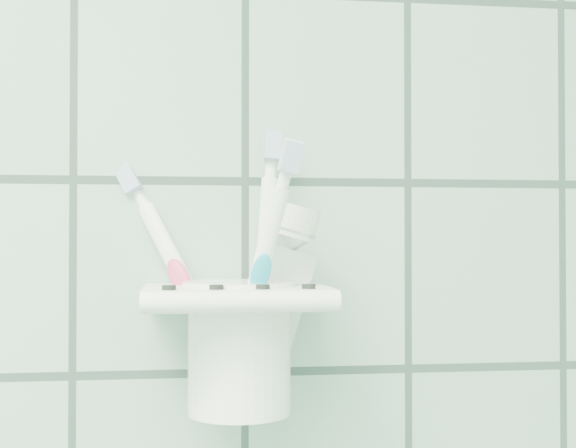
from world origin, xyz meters
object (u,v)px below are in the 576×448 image
(toothbrush_orange, at_px, (225,267))
(toothbrush_pink, at_px, (246,258))
(cup, at_px, (239,341))
(toothbrush_blue, at_px, (257,260))
(holder_bracket, at_px, (236,299))
(toothpaste_tube, at_px, (248,284))

(toothbrush_orange, bearing_deg, toothbrush_pink, -4.85)
(cup, bearing_deg, toothbrush_blue, -23.87)
(holder_bracket, xyz_separation_m, toothbrush_blue, (0.01, -0.00, 0.03))
(cup, height_order, toothbrush_pink, toothbrush_pink)
(cup, bearing_deg, holder_bracket, -123.57)
(toothbrush_pink, xyz_separation_m, toothpaste_tube, (0.00, 0.01, -0.02))
(toothpaste_tube, bearing_deg, holder_bracket, -148.63)
(toothbrush_blue, relative_size, toothbrush_orange, 1.05)
(holder_bracket, xyz_separation_m, toothpaste_tube, (0.01, 0.01, 0.01))
(cup, height_order, toothpaste_tube, toothpaste_tube)
(cup, xyz_separation_m, toothpaste_tube, (0.01, 0.00, 0.04))
(cup, relative_size, toothpaste_tube, 0.61)
(cup, distance_m, toothbrush_pink, 0.06)
(holder_bracket, height_order, cup, same)
(holder_bracket, distance_m, toothbrush_pink, 0.03)
(toothbrush_pink, distance_m, toothpaste_tube, 0.02)
(toothbrush_pink, bearing_deg, toothbrush_orange, -166.35)
(holder_bracket, height_order, toothbrush_orange, toothbrush_orange)
(toothbrush_pink, height_order, toothbrush_blue, toothbrush_pink)
(toothbrush_pink, height_order, toothpaste_tube, toothbrush_pink)
(cup, distance_m, toothpaste_tube, 0.04)
(toothbrush_blue, bearing_deg, holder_bracket, 175.54)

